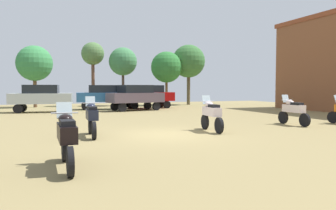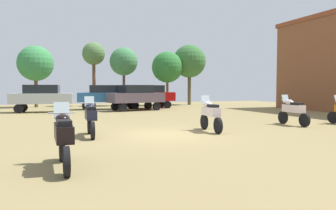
# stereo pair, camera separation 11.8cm
# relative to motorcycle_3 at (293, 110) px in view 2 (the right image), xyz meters

# --- Properties ---
(ground_plane) EXTENTS (44.00, 52.00, 0.02)m
(ground_plane) POSITION_rel_motorcycle_3_xyz_m (-6.90, -0.84, -0.72)
(ground_plane) COLOR olive
(motorcycle_3) EXTENTS (0.62, 2.08, 1.46)m
(motorcycle_3) POSITION_rel_motorcycle_3_xyz_m (0.00, 0.00, 0.00)
(motorcycle_3) COLOR black
(motorcycle_3) RESTS_ON ground
(motorcycle_5) EXTENTS (0.62, 2.10, 1.48)m
(motorcycle_5) POSITION_rel_motorcycle_3_xyz_m (-4.75, -0.61, 0.01)
(motorcycle_5) COLOR black
(motorcycle_5) RESTS_ON ground
(motorcycle_7) EXTENTS (0.62, 2.19, 1.47)m
(motorcycle_7) POSITION_rel_motorcycle_3_xyz_m (-10.74, -5.02, 0.01)
(motorcycle_7) COLOR black
(motorcycle_7) RESTS_ON ground
(motorcycle_10) EXTENTS (0.62, 2.13, 1.47)m
(motorcycle_10) POSITION_rel_motorcycle_3_xyz_m (-9.59, -0.37, 0.01)
(motorcycle_10) COLOR black
(motorcycle_10) RESTS_ON ground
(car_1) EXTENTS (4.37, 1.98, 2.00)m
(car_1) POSITION_rel_motorcycle_3_xyz_m (-2.86, 14.57, 0.46)
(car_1) COLOR black
(car_1) RESTS_ON ground
(car_3) EXTENTS (4.50, 2.34, 2.00)m
(car_3) POSITION_rel_motorcycle_3_xyz_m (-11.48, 12.90, 0.46)
(car_3) COLOR black
(car_3) RESTS_ON ground
(car_4) EXTENTS (4.45, 2.20, 2.00)m
(car_4) POSITION_rel_motorcycle_3_xyz_m (-6.72, 14.56, 0.46)
(car_4) COLOR black
(car_4) RESTS_ON ground
(car_5) EXTENTS (4.58, 2.65, 2.00)m
(car_5) POSITION_rel_motorcycle_3_xyz_m (-4.59, 12.30, 0.46)
(car_5) COLOR black
(car_5) RESTS_ON ground
(tree_1) EXTENTS (2.20, 2.20, 6.20)m
(tree_1) POSITION_rel_motorcycle_3_xyz_m (-6.83, 19.99, 4.28)
(tree_1) COLOR brown
(tree_1) RESTS_ON ground
(tree_2) EXTENTS (3.13, 3.13, 5.42)m
(tree_2) POSITION_rel_motorcycle_3_xyz_m (0.28, 18.53, 3.13)
(tree_2) COLOR brown
(tree_2) RESTS_ON ground
(tree_6) EXTENTS (3.20, 3.20, 5.60)m
(tree_6) POSITION_rel_motorcycle_3_xyz_m (-12.10, 19.51, 3.26)
(tree_6) COLOR brown
(tree_6) RESTS_ON ground
(tree_7) EXTENTS (2.77, 2.77, 5.75)m
(tree_7) POSITION_rel_motorcycle_3_xyz_m (-3.99, 19.37, 3.63)
(tree_7) COLOR #4D3C35
(tree_7) RESTS_ON ground
(tree_9) EXTENTS (3.43, 3.43, 6.25)m
(tree_9) POSITION_rel_motorcycle_3_xyz_m (2.84, 18.80, 3.80)
(tree_9) COLOR brown
(tree_9) RESTS_ON ground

